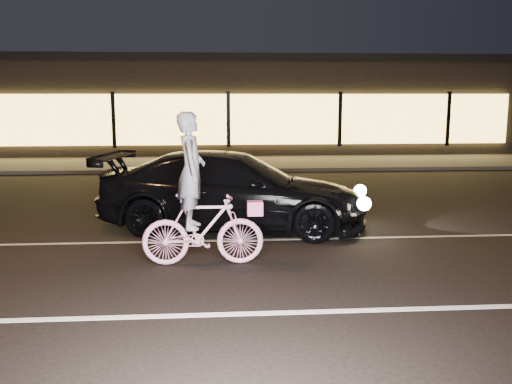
{
  "coord_description": "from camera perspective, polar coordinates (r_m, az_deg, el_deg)",
  "views": [
    {
      "loc": [
        -0.62,
        -8.0,
        2.62
      ],
      "look_at": [
        0.03,
        0.6,
        1.13
      ],
      "focal_mm": 40.0,
      "sensor_mm": 36.0,
      "label": 1
    }
  ],
  "objects": [
    {
      "name": "lane_stripe_far",
      "position": [
        10.36,
        -0.75,
        -4.82
      ],
      "size": [
        60.0,
        0.1,
        0.01
      ],
      "primitive_type": "cube",
      "color": "gray",
      "rests_on": "ground"
    },
    {
      "name": "lane_stripe_near",
      "position": [
        7.04,
        1.06,
        -12.02
      ],
      "size": [
        60.0,
        0.12,
        0.01
      ],
      "primitive_type": "cube",
      "color": "silver",
      "rests_on": "ground"
    },
    {
      "name": "storefront",
      "position": [
        26.98,
        -3.03,
        8.8
      ],
      "size": [
        25.4,
        8.42,
        4.2
      ],
      "color": "black",
      "rests_on": "ground"
    },
    {
      "name": "sidewalk",
      "position": [
        21.17,
        -2.61,
        2.86
      ],
      "size": [
        30.0,
        4.0,
        0.12
      ],
      "primitive_type": "cube",
      "color": "#383533",
      "rests_on": "ground"
    },
    {
      "name": "ground",
      "position": [
        8.44,
        0.1,
        -8.27
      ],
      "size": [
        90.0,
        90.0,
        0.0
      ],
      "primitive_type": "plane",
      "color": "black",
      "rests_on": "ground"
    },
    {
      "name": "cyclist",
      "position": [
        8.75,
        -5.65,
        -1.98
      ],
      "size": [
        1.88,
        0.65,
        2.36
      ],
      "rotation": [
        0.0,
        0.0,
        1.57
      ],
      "color": "#FF549F",
      "rests_on": "ground"
    },
    {
      "name": "sedan",
      "position": [
        11.12,
        -2.34,
        0.13
      ],
      "size": [
        5.5,
        3.11,
        1.5
      ],
      "rotation": [
        0.0,
        0.0,
        1.37
      ],
      "color": "black",
      "rests_on": "ground"
    }
  ]
}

